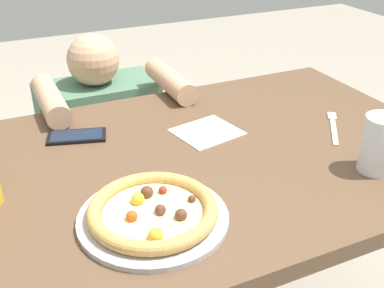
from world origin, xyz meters
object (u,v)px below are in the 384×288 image
Objects in this scene: pizza_near at (153,213)px; cell_phone at (77,136)px; diner_seated at (104,166)px; water_cup_clear at (380,144)px; fork at (333,126)px.

pizza_near reaches higher than cell_phone.
diner_seated is at bearing 83.06° from pizza_near.
pizza_near is 0.54m from water_cup_clear.
diner_seated is at bearing 127.14° from fork.
fork is 0.19× the size of diner_seated.
fork is 0.89m from diner_seated.
diner_seated reaches higher than water_cup_clear.
water_cup_clear reaches higher than cell_phone.
diner_seated is (-0.49, 0.65, -0.36)m from fork.
cell_phone is (-0.65, 0.23, 0.00)m from fork.
pizza_near is 1.81× the size of cell_phone.
cell_phone is at bearing 97.88° from pizza_near.
cell_phone is at bearing 160.59° from fork.
pizza_near is 0.62m from fork.
fork is 1.06× the size of cell_phone.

